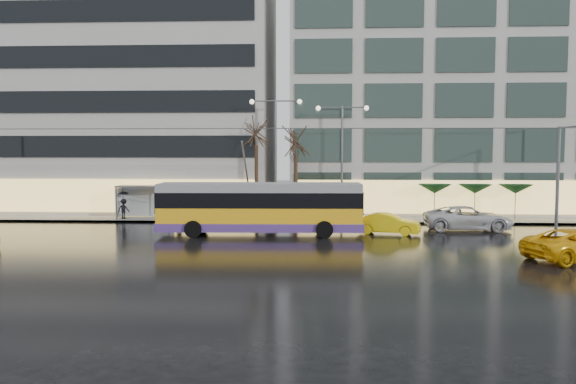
{
  "coord_description": "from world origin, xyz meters",
  "views": [
    {
      "loc": [
        4.97,
        -31.65,
        5.3
      ],
      "look_at": [
        3.21,
        5.0,
        2.61
      ],
      "focal_mm": 35.0,
      "sensor_mm": 36.0,
      "label": 1
    }
  ],
  "objects": [
    {
      "name": "bus_shelter",
      "position": [
        -8.38,
        10.69,
        1.96
      ],
      "size": [
        4.2,
        1.6,
        2.51
      ],
      "color": "#595B60",
      "rests_on": "sidewalk"
    },
    {
      "name": "ground",
      "position": [
        0.0,
        0.0,
        0.0
      ],
      "size": [
        140.0,
        140.0,
        0.0
      ],
      "primitive_type": "plane",
      "color": "black",
      "rests_on": "ground"
    },
    {
      "name": "street_lamp_far",
      "position": [
        7.0,
        10.8,
        5.71
      ],
      "size": [
        3.96,
        0.36,
        8.53
      ],
      "color": "#595B60",
      "rests_on": "sidewalk"
    },
    {
      "name": "taxi_b",
      "position": [
        9.62,
        4.11,
        0.67
      ],
      "size": [
        4.3,
        2.43,
        1.34
      ],
      "primitive_type": "imported",
      "rotation": [
        0.0,
        0.0,
        1.31
      ],
      "color": "yellow",
      "rests_on": "ground"
    },
    {
      "name": "sedan_silver",
      "position": [
        15.21,
        6.09,
        0.81
      ],
      "size": [
        5.92,
        2.92,
        1.62
      ],
      "primitive_type": "imported",
      "rotation": [
        0.0,
        0.0,
        1.53
      ],
      "color": "silver",
      "rests_on": "ground"
    },
    {
      "name": "trolleybus",
      "position": [
        1.51,
        3.44,
        1.6
      ],
      "size": [
        12.85,
        5.09,
        5.93
      ],
      "color": "#F9B015",
      "rests_on": "ground"
    },
    {
      "name": "building_left",
      "position": [
        -16.0,
        19.0,
        11.15
      ],
      "size": [
        34.0,
        14.0,
        22.0
      ],
      "primitive_type": "cube",
      "color": "#ACA9A4",
      "rests_on": "sidewalk"
    },
    {
      "name": "catenary",
      "position": [
        1.0,
        7.94,
        4.25
      ],
      "size": [
        42.24,
        5.12,
        7.0
      ],
      "color": "#595B60",
      "rests_on": "ground"
    },
    {
      "name": "tree_b",
      "position": [
        3.5,
        11.2,
        6.4
      ],
      "size": [
        3.2,
        3.2,
        7.7
      ],
      "color": "black",
      "rests_on": "sidewalk"
    },
    {
      "name": "building_right",
      "position": [
        19.0,
        19.0,
        12.65
      ],
      "size": [
        32.0,
        14.0,
        25.0
      ],
      "primitive_type": "cube",
      "color": "#ACA9A4",
      "rests_on": "sidewalk"
    },
    {
      "name": "kerb",
      "position": [
        2.0,
        9.05,
        0.07
      ],
      "size": [
        80.0,
        0.1,
        0.15
      ],
      "primitive_type": "cube",
      "color": "slate",
      "rests_on": "ground"
    },
    {
      "name": "pedestrian_b",
      "position": [
        -7.2,
        11.72,
        0.99
      ],
      "size": [
        0.96,
        0.83,
        1.69
      ],
      "color": "black",
      "rests_on": "sidewalk"
    },
    {
      "name": "sidewalk",
      "position": [
        2.0,
        14.0,
        0.07
      ],
      "size": [
        80.0,
        10.0,
        0.15
      ],
      "primitive_type": "cube",
      "color": "gray",
      "rests_on": "ground"
    },
    {
      "name": "tree_a",
      "position": [
        0.5,
        11.0,
        7.09
      ],
      "size": [
        3.2,
        3.2,
        8.4
      ],
      "color": "black",
      "rests_on": "sidewalk"
    },
    {
      "name": "parasol_c",
      "position": [
        20.0,
        11.0,
        2.45
      ],
      "size": [
        2.5,
        2.5,
        2.65
      ],
      "color": "#595B60",
      "rests_on": "sidewalk"
    },
    {
      "name": "parasol_a",
      "position": [
        14.0,
        11.0,
        2.45
      ],
      "size": [
        2.5,
        2.5,
        2.65
      ],
      "color": "#595B60",
      "rests_on": "sidewalk"
    },
    {
      "name": "parasol_b",
      "position": [
        17.0,
        11.0,
        2.45
      ],
      "size": [
        2.5,
        2.5,
        2.65
      ],
      "color": "#595B60",
      "rests_on": "sidewalk"
    },
    {
      "name": "pedestrian_a",
      "position": [
        -5.29,
        10.02,
        1.62
      ],
      "size": [
        1.06,
        1.07,
        2.19
      ],
      "color": "black",
      "rests_on": "sidewalk"
    },
    {
      "name": "pedestrian_c",
      "position": [
        -9.53,
        10.04,
        1.27
      ],
      "size": [
        1.09,
        1.0,
        2.11
      ],
      "color": "black",
      "rests_on": "sidewalk"
    },
    {
      "name": "street_lamp_near",
      "position": [
        2.0,
        10.8,
        5.99
      ],
      "size": [
        3.96,
        0.36,
        9.03
      ],
      "color": "#595B60",
      "rests_on": "sidewalk"
    }
  ]
}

